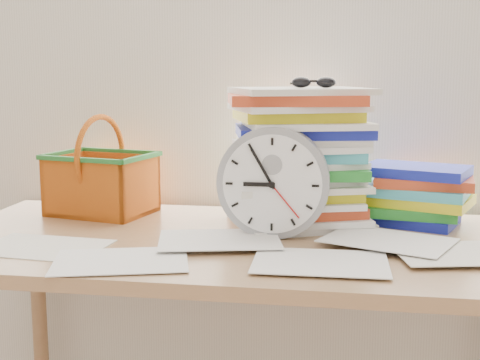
% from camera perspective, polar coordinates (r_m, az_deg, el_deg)
% --- Properties ---
extents(curtain, '(2.40, 0.01, 2.50)m').
position_cam_1_polar(curtain, '(1.89, 1.65, 14.37)').
color(curtain, white).
rests_on(curtain, room_shell).
extents(desk, '(1.40, 0.70, 0.75)m').
position_cam_1_polar(desk, '(1.57, -0.29, -7.61)').
color(desk, '#9B7148').
rests_on(desk, ground).
extents(paper_stack, '(0.41, 0.37, 0.34)m').
position_cam_1_polar(paper_stack, '(1.67, 5.00, 1.99)').
color(paper_stack, white).
rests_on(paper_stack, desk).
extents(clock, '(0.26, 0.05, 0.26)m').
position_cam_1_polar(clock, '(1.54, 2.86, -0.21)').
color(clock, gray).
rests_on(clock, desk).
extents(sunglasses, '(0.12, 0.11, 0.03)m').
position_cam_1_polar(sunglasses, '(1.62, 6.30, 8.29)').
color(sunglasses, black).
rests_on(sunglasses, paper_stack).
extents(book_stack, '(0.33, 0.28, 0.15)m').
position_cam_1_polar(book_stack, '(1.75, 14.93, -1.17)').
color(book_stack, white).
rests_on(book_stack, desk).
extents(basket, '(0.30, 0.26, 0.26)m').
position_cam_1_polar(basket, '(1.83, -11.77, 1.21)').
color(basket, '#D46214').
rests_on(basket, desk).
extents(scattered_papers, '(1.26, 0.42, 0.02)m').
position_cam_1_polar(scattered_papers, '(1.55, -0.29, -4.76)').
color(scattered_papers, white).
rests_on(scattered_papers, desk).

